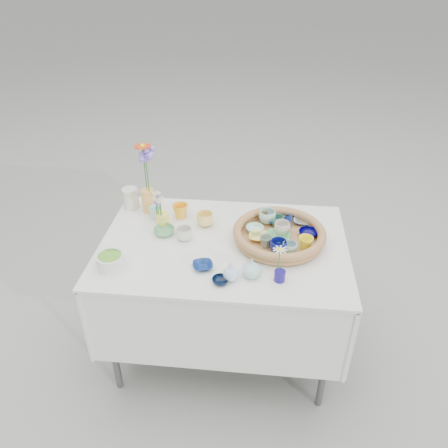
# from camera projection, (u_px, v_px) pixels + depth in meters

# --- Properties ---
(ground) EXTENTS (80.00, 80.00, 0.00)m
(ground) POSITION_uv_depth(u_px,v_px,m) (224.00, 346.00, 2.65)
(ground) COLOR gray
(display_table) EXTENTS (1.26, 0.86, 0.77)m
(display_table) POSITION_uv_depth(u_px,v_px,m) (224.00, 346.00, 2.65)
(display_table) COLOR white
(display_table) RESTS_ON ground
(wicker_tray) EXTENTS (0.47, 0.47, 0.08)m
(wicker_tray) POSITION_uv_depth(u_px,v_px,m) (279.00, 235.00, 2.23)
(wicker_tray) COLOR #9A6234
(wicker_tray) RESTS_ON display_table
(tray_ceramic_0) EXTENTS (0.16, 0.16, 0.04)m
(tray_ceramic_0) POSITION_uv_depth(u_px,v_px,m) (278.00, 219.00, 2.37)
(tray_ceramic_0) COLOR navy
(tray_ceramic_0) RESTS_ON wicker_tray
(tray_ceramic_1) EXTENTS (0.11, 0.11, 0.03)m
(tray_ceramic_1) POSITION_uv_depth(u_px,v_px,m) (308.00, 234.00, 2.25)
(tray_ceramic_1) COLOR #04004F
(tray_ceramic_1) RESTS_ON wicker_tray
(tray_ceramic_2) EXTENTS (0.08, 0.08, 0.07)m
(tray_ceramic_2) POSITION_uv_depth(u_px,v_px,m) (306.00, 243.00, 2.15)
(tray_ceramic_2) COLOR yellow
(tray_ceramic_2) RESTS_ON wicker_tray
(tray_ceramic_3) EXTENTS (0.15, 0.15, 0.03)m
(tray_ceramic_3) POSITION_uv_depth(u_px,v_px,m) (277.00, 238.00, 2.22)
(tray_ceramic_3) COLOR #55A362
(tray_ceramic_3) RESTS_ON wicker_tray
(tray_ceramic_4) EXTENTS (0.07, 0.07, 0.06)m
(tray_ceramic_4) POSITION_uv_depth(u_px,v_px,m) (266.00, 242.00, 2.16)
(tray_ceramic_4) COLOR gray
(tray_ceramic_4) RESTS_ON wicker_tray
(tray_ceramic_5) EXTENTS (0.10, 0.10, 0.03)m
(tray_ceramic_5) POSITION_uv_depth(u_px,v_px,m) (255.00, 229.00, 2.28)
(tray_ceramic_5) COLOR #A5E6CC
(tray_ceramic_5) RESTS_ON wicker_tray
(tray_ceramic_6) EXTENTS (0.11, 0.11, 0.07)m
(tray_ceramic_6) POSITION_uv_depth(u_px,v_px,m) (267.00, 217.00, 2.35)
(tray_ceramic_6) COLOR silver
(tray_ceramic_6) RESTS_ON wicker_tray
(tray_ceramic_7) EXTENTS (0.10, 0.10, 0.07)m
(tray_ceramic_7) POSITION_uv_depth(u_px,v_px,m) (282.00, 228.00, 2.26)
(tray_ceramic_7) COLOR beige
(tray_ceramic_7) RESTS_ON wicker_tray
(tray_ceramic_8) EXTENTS (0.12, 0.12, 0.02)m
(tray_ceramic_8) POSITION_uv_depth(u_px,v_px,m) (303.00, 221.00, 2.36)
(tray_ceramic_8) COLOR #80B0E4
(tray_ceramic_8) RESTS_ON wicker_tray
(tray_ceramic_9) EXTENTS (0.08, 0.08, 0.07)m
(tray_ceramic_9) POSITION_uv_depth(u_px,v_px,m) (278.00, 246.00, 2.12)
(tray_ceramic_9) COLOR navy
(tray_ceramic_9) RESTS_ON wicker_tray
(tray_ceramic_10) EXTENTS (0.11, 0.11, 0.02)m
(tray_ceramic_10) POSITION_uv_depth(u_px,v_px,m) (259.00, 237.00, 2.23)
(tray_ceramic_10) COLOR #F8DD62
(tray_ceramic_10) RESTS_ON wicker_tray
(tray_ceramic_11) EXTENTS (0.07, 0.07, 0.06)m
(tray_ceramic_11) POSITION_uv_depth(u_px,v_px,m) (290.00, 248.00, 2.12)
(tray_ceramic_11) COLOR #9AC9BC
(tray_ceramic_11) RESTS_ON wicker_tray
(tray_ceramic_12) EXTENTS (0.08, 0.08, 0.06)m
(tray_ceramic_12) POSITION_uv_depth(u_px,v_px,m) (277.00, 221.00, 2.33)
(tray_ceramic_12) COLOR #3F7F5F
(tray_ceramic_12) RESTS_ON wicker_tray
(loose_ceramic_0) EXTENTS (0.10, 0.10, 0.08)m
(loose_ceramic_0) POSITION_uv_depth(u_px,v_px,m) (180.00, 211.00, 2.42)
(loose_ceramic_0) COLOR yellow
(loose_ceramic_0) RESTS_ON display_table
(loose_ceramic_1) EXTENTS (0.12, 0.12, 0.07)m
(loose_ceramic_1) POSITION_uv_depth(u_px,v_px,m) (205.00, 219.00, 2.36)
(loose_ceramic_1) COLOR #FFD86F
(loose_ceramic_1) RESTS_ON display_table
(loose_ceramic_2) EXTENTS (0.14, 0.14, 0.03)m
(loose_ceramic_2) POSITION_uv_depth(u_px,v_px,m) (164.00, 231.00, 2.30)
(loose_ceramic_2) COLOR #62A86E
(loose_ceramic_2) RESTS_ON display_table
(loose_ceramic_3) EXTENTS (0.11, 0.11, 0.07)m
(loose_ceramic_3) POSITION_uv_depth(u_px,v_px,m) (184.00, 234.00, 2.25)
(loose_ceramic_3) COLOR silver
(loose_ceramic_3) RESTS_ON display_table
(loose_ceramic_4) EXTENTS (0.12, 0.12, 0.02)m
(loose_ceramic_4) POSITION_uv_depth(u_px,v_px,m) (203.00, 266.00, 2.06)
(loose_ceramic_4) COLOR navy
(loose_ceramic_4) RESTS_ON display_table
(loose_ceramic_5) EXTENTS (0.08, 0.08, 0.07)m
(loose_ceramic_5) POSITION_uv_depth(u_px,v_px,m) (155.00, 213.00, 2.42)
(loose_ceramic_5) COLOR #B4E8E1
(loose_ceramic_5) RESTS_ON display_table
(loose_ceramic_6) EXTENTS (0.09, 0.09, 0.02)m
(loose_ceramic_6) POSITION_uv_depth(u_px,v_px,m) (220.00, 281.00, 1.97)
(loose_ceramic_6) COLOR black
(loose_ceramic_6) RESTS_ON display_table
(fluted_bowl) EXTENTS (0.14, 0.14, 0.07)m
(fluted_bowl) POSITION_uv_depth(u_px,v_px,m) (111.00, 261.00, 2.05)
(fluted_bowl) COLOR silver
(fluted_bowl) RESTS_ON display_table
(bud_vase_paleblue) EXTENTS (0.09, 0.09, 0.11)m
(bud_vase_paleblue) POSITION_uv_depth(u_px,v_px,m) (231.00, 270.00, 1.96)
(bud_vase_paleblue) COLOR silver
(bud_vase_paleblue) RESTS_ON display_table
(bud_vase_seafoam) EXTENTS (0.10, 0.10, 0.09)m
(bud_vase_seafoam) POSITION_uv_depth(u_px,v_px,m) (251.00, 268.00, 1.99)
(bud_vase_seafoam) COLOR #A0D7CE
(bud_vase_seafoam) RESTS_ON display_table
(bud_vase_cobalt) EXTENTS (0.06, 0.06, 0.05)m
(bud_vase_cobalt) POSITION_uv_depth(u_px,v_px,m) (280.00, 276.00, 1.98)
(bud_vase_cobalt) COLOR navy
(bud_vase_cobalt) RESTS_ON display_table
(single_daisy) EXTENTS (0.07, 0.07, 0.13)m
(single_daisy) POSITION_uv_depth(u_px,v_px,m) (279.00, 260.00, 1.94)
(single_daisy) COLOR silver
(single_daisy) RESTS_ON bud_vase_cobalt
(tall_vase_yellow) EXTENTS (0.09, 0.09, 0.14)m
(tall_vase_yellow) POSITION_uv_depth(u_px,v_px,m) (148.00, 201.00, 2.47)
(tall_vase_yellow) COLOR #FAB04F
(tall_vase_yellow) RESTS_ON display_table
(gerbera) EXTENTS (0.11, 0.11, 0.28)m
(gerbera) POSITION_uv_depth(u_px,v_px,m) (145.00, 168.00, 2.37)
(gerbera) COLOR #DE4115
(gerbera) RESTS_ON tall_vase_yellow
(hydrangea) EXTENTS (0.10, 0.10, 0.29)m
(hydrangea) POSITION_uv_depth(u_px,v_px,m) (147.00, 174.00, 2.36)
(hydrangea) COLOR #8166CA
(hydrangea) RESTS_ON tall_vase_yellow
(white_pitcher) EXTENTS (0.15, 0.13, 0.12)m
(white_pitcher) POSITION_uv_depth(u_px,v_px,m) (131.00, 198.00, 2.51)
(white_pitcher) COLOR beige
(white_pitcher) RESTS_ON display_table
(daisy_cup) EXTENTS (0.09, 0.09, 0.08)m
(daisy_cup) POSITION_uv_depth(u_px,v_px,m) (162.00, 220.00, 2.35)
(daisy_cup) COLOR #FFEF5A
(daisy_cup) RESTS_ON display_table
(daisy_posy) EXTENTS (0.10, 0.10, 0.13)m
(daisy_posy) POSITION_uv_depth(u_px,v_px,m) (159.00, 204.00, 2.28)
(daisy_posy) COLOR white
(daisy_posy) RESTS_ON daisy_cup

